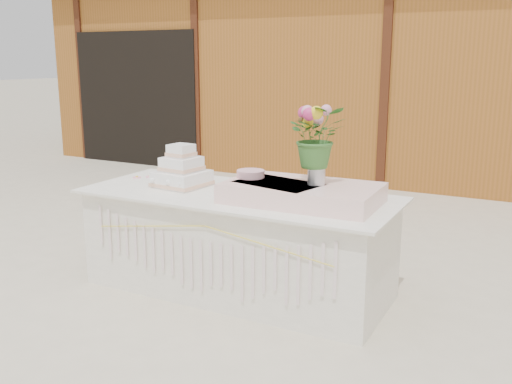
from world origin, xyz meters
TOP-DOWN VIEW (x-y plane):
  - ground at (0.00, 0.00)m, footprint 80.00×80.00m
  - barn at (-0.01, 5.99)m, footprint 12.60×4.60m
  - cake_table at (0.00, -0.00)m, footprint 2.40×1.00m
  - wedding_cake at (-0.51, 0.01)m, footprint 0.41×0.41m
  - pink_cake_stand at (0.11, 0.00)m, footprint 0.26×0.26m
  - satin_runner at (0.53, -0.02)m, footprint 1.08×0.64m
  - flower_vase at (0.63, 0.00)m, footprint 0.12×0.12m
  - bouquet at (0.63, 0.00)m, footprint 0.50×0.47m
  - loose_flowers at (-1.02, 0.14)m, footprint 0.21×0.37m

SIDE VIEW (x-z plane):
  - ground at x=0.00m, z-range 0.00..0.00m
  - cake_table at x=0.00m, z-range 0.00..0.77m
  - loose_flowers at x=-1.02m, z-range 0.77..0.79m
  - satin_runner at x=0.53m, z-range 0.77..0.90m
  - pink_cake_stand at x=0.11m, z-range 0.78..0.97m
  - wedding_cake at x=-0.51m, z-range 0.72..1.05m
  - flower_vase at x=0.63m, z-range 0.90..1.07m
  - bouquet at x=0.63m, z-range 1.07..1.50m
  - barn at x=-0.01m, z-range 0.03..3.33m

